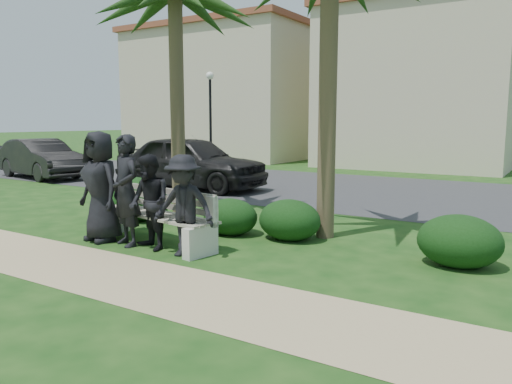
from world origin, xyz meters
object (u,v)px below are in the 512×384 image
at_px(street_lamp, 210,102).
at_px(car_b, 41,159).
at_px(man_b, 126,191).
at_px(car_a, 191,162).
at_px(man_d, 184,206).
at_px(man_a, 100,187).
at_px(park_bench, 154,220).
at_px(man_c, 150,202).

distance_m(street_lamp, car_b, 7.82).
height_order(man_b, car_a, man_b).
height_order(street_lamp, man_b, street_lamp).
xyz_separation_m(street_lamp, car_b, (-2.43, -7.09, -2.23)).
xyz_separation_m(street_lamp, man_d, (9.04, -12.54, -2.15)).
bearing_deg(man_a, man_b, 10.00).
distance_m(park_bench, car_a, 6.98).
bearing_deg(car_b, man_d, -105.95).
bearing_deg(car_b, car_a, -74.90).
height_order(street_lamp, man_a, street_lamp).
height_order(man_a, car_a, man_a).
height_order(street_lamp, man_c, street_lamp).
relative_size(street_lamp, man_c, 2.73).
distance_m(park_bench, man_d, 1.11).
bearing_deg(car_a, street_lamp, 29.15).
height_order(man_a, man_b, man_a).
bearing_deg(man_a, car_b, 159.98).
relative_size(park_bench, car_b, 0.63).
distance_m(park_bench, man_b, 0.69).
xyz_separation_m(man_a, car_b, (-9.58, 5.45, -0.25)).
distance_m(man_b, man_c, 0.55).
distance_m(park_bench, man_a, 1.12).
distance_m(street_lamp, man_b, 14.88).
bearing_deg(park_bench, car_a, 133.98).
distance_m(park_bench, car_b, 11.67).
height_order(street_lamp, man_d, street_lamp).
xyz_separation_m(man_b, man_c, (0.53, 0.00, -0.16)).
relative_size(man_d, car_b, 0.37).
bearing_deg(man_c, man_a, -160.55).
distance_m(man_c, car_b, 12.04).
bearing_deg(car_b, man_c, -107.41).
height_order(park_bench, man_c, man_c).
distance_m(car_a, car_b, 6.59).
xyz_separation_m(street_lamp, park_bench, (8.06, -12.19, -2.53)).
distance_m(man_a, man_c, 1.17).
bearing_deg(man_a, park_bench, 30.61).
height_order(man_d, car_a, car_a).
distance_m(man_b, car_a, 7.10).
bearing_deg(park_bench, man_a, -149.40).
height_order(man_c, car_b, man_c).
distance_m(man_b, car_b, 11.57).
bearing_deg(man_c, car_b, 172.26).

